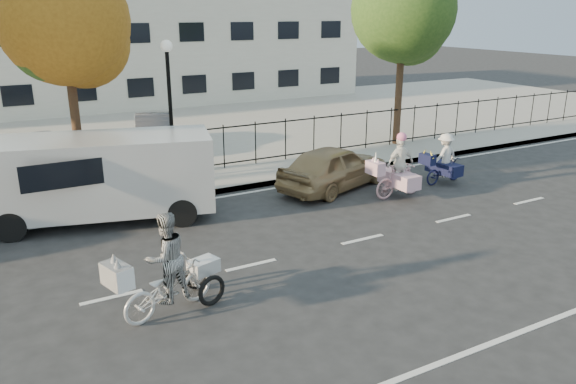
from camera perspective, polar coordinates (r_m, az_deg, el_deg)
ground at (r=12.42m, az=-3.76°, el=-7.44°), size 120.00×120.00×0.00m
road_markings at (r=12.41m, az=-3.76°, el=-7.41°), size 60.00×9.52×0.01m
curb at (r=16.79m, az=-11.16°, el=-0.59°), size 60.00×0.10×0.15m
sidewalk at (r=17.74m, az=-12.23°, el=0.36°), size 60.00×2.20×0.15m
parking_lot at (r=26.15m, az=-18.05°, el=5.52°), size 60.00×15.60×0.15m
iron_fence at (r=18.54m, az=-13.40°, el=3.69°), size 58.00×0.06×1.50m
building at (r=35.57m, az=-21.85°, el=12.99°), size 34.00×10.00×6.00m
lamppost at (r=17.90m, az=-12.00°, el=10.51°), size 0.36×0.36×4.33m
street_sign at (r=17.66m, az=-18.94°, el=4.22°), size 0.85×0.06×1.80m
zebra_trike at (r=10.51m, az=-12.12°, el=-8.22°), size 2.27×1.34×1.94m
unicorn_bike at (r=16.89m, az=11.16°, el=1.84°), size 1.94×1.34×1.96m
bull_bike at (r=18.66m, az=15.55°, el=2.81°), size 1.77×1.22×1.63m
white_van at (r=15.35m, az=-19.13°, el=1.55°), size 6.74×3.54×2.24m
gold_sedan at (r=17.46m, az=4.72°, el=2.55°), size 4.39×2.88×1.39m
lot_car_b at (r=20.60m, az=-23.36°, el=3.71°), size 3.16×4.81×1.23m
lot_car_c at (r=22.55m, az=-13.39°, el=5.95°), size 2.42×4.25×1.33m
tree_mid at (r=18.31m, az=-21.32°, el=15.34°), size 3.78×3.78×6.93m
tree_east at (r=22.98m, az=11.83°, el=17.18°), size 4.01×4.01×7.35m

